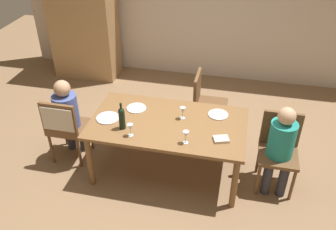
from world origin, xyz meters
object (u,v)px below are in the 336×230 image
(wine_glass_centre, at_px, (130,128))
(dinner_plate_host, at_px, (218,115))
(armoire_cabinet, at_px, (83,16))
(chair_far_right, at_px, (205,100))
(chair_left_end, at_px, (63,124))
(person_woman_host, at_px, (281,145))
(wine_glass_near_left, at_px, (186,135))
(dining_table, at_px, (168,127))
(wine_bottle_tall_green, at_px, (122,118))
(dinner_plate_guest_right, at_px, (108,118))
(wine_glass_near_right, at_px, (183,111))
(handbag, at_px, (234,129))
(dinner_plate_guest_left, at_px, (136,108))
(person_man_bearded, at_px, (68,113))
(chair_right_end, at_px, (279,146))

(wine_glass_centre, height_order, dinner_plate_host, wine_glass_centre)
(armoire_cabinet, relative_size, chair_far_right, 2.37)
(armoire_cabinet, relative_size, chair_left_end, 2.37)
(person_woman_host, distance_m, wine_glass_near_left, 1.08)
(chair_left_end, xyz_separation_m, wine_glass_near_left, (1.55, -0.21, 0.24))
(dining_table, xyz_separation_m, wine_glass_near_left, (0.27, -0.33, 0.18))
(wine_bottle_tall_green, height_order, wine_glass_near_left, wine_bottle_tall_green)
(dining_table, xyz_separation_m, dinner_plate_host, (0.55, 0.27, 0.08))
(wine_glass_centre, bearing_deg, armoire_cabinet, 122.59)
(chair_far_right, height_order, dinner_plate_guest_right, chair_far_right)
(dinner_plate_host, bearing_deg, wine_bottle_tall_green, -154.05)
(chair_far_right, distance_m, dinner_plate_host, 0.69)
(wine_glass_near_right, bearing_deg, chair_far_right, 77.56)
(armoire_cabinet, relative_size, wine_glass_near_left, 14.63)
(armoire_cabinet, distance_m, wine_glass_near_right, 3.05)
(wine_glass_centre, bearing_deg, dinner_plate_guest_right, 144.84)
(dining_table, bearing_deg, handbag, 49.58)
(wine_glass_near_left, xyz_separation_m, wine_glass_near_right, (-0.12, 0.45, 0.00))
(dining_table, bearing_deg, dinner_plate_guest_left, 156.09)
(armoire_cabinet, xyz_separation_m, chair_left_end, (0.72, -2.38, -0.50))
(person_man_bearded, distance_m, wine_glass_centre, 1.02)
(chair_right_end, xyz_separation_m, handbag, (-0.53, 0.80, -0.42))
(person_man_bearded, height_order, handbag, person_man_bearded)
(chair_right_end, height_order, chair_far_right, same)
(chair_far_right, bearing_deg, chair_right_end, 50.27)
(chair_far_right, distance_m, wine_glass_centre, 1.43)
(wine_bottle_tall_green, distance_m, wine_glass_near_left, 0.75)
(chair_right_end, height_order, person_woman_host, person_woman_host)
(chair_right_end, bearing_deg, person_man_bearded, 1.37)
(person_woman_host, bearing_deg, dinner_plate_guest_right, 1.60)
(dining_table, height_order, dinner_plate_guest_left, dinner_plate_guest_left)
(dinner_plate_guest_left, height_order, dinner_plate_guest_right, same)
(chair_far_right, relative_size, dinner_plate_host, 3.84)
(wine_glass_near_right, relative_size, dinner_plate_guest_right, 0.55)
(person_woman_host, bearing_deg, chair_left_end, 2.19)
(wine_glass_near_right, bearing_deg, handbag, 51.76)
(person_woman_host, height_order, wine_glass_near_left, person_woman_host)
(wine_glass_centre, bearing_deg, dinner_plate_guest_left, 100.17)
(armoire_cabinet, height_order, dinner_plate_guest_right, armoire_cabinet)
(chair_left_end, xyz_separation_m, chair_far_right, (1.60, 1.01, -0.06))
(chair_far_right, distance_m, wine_glass_near_left, 1.26)
(dining_table, xyz_separation_m, dinner_plate_guest_right, (-0.71, -0.08, 0.08))
(person_woman_host, distance_m, dinner_plate_host, 0.80)
(chair_far_right, bearing_deg, person_woman_host, 46.53)
(dinner_plate_host, bearing_deg, dining_table, -153.56)
(person_woman_host, distance_m, person_man_bearded, 2.57)
(chair_far_right, relative_size, wine_bottle_tall_green, 2.77)
(wine_glass_near_right, bearing_deg, dinner_plate_guest_left, 172.52)
(armoire_cabinet, bearing_deg, dining_table, -48.42)
(dinner_plate_host, bearing_deg, handbag, 71.57)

